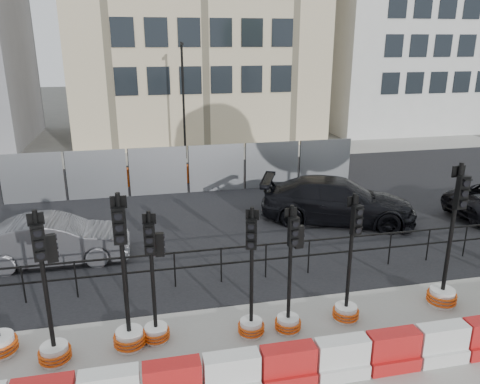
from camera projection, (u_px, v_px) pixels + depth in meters
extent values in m
plane|color=#51514C|center=(230.00, 307.00, 11.17)|extent=(120.00, 120.00, 0.00)
cube|color=black|center=(194.00, 208.00, 17.67)|extent=(40.00, 14.00, 0.03)
cube|color=gray|center=(175.00, 155.00, 26.03)|extent=(40.00, 4.00, 0.02)
cube|color=silver|center=(407.00, 11.00, 32.59)|extent=(12.00, 9.00, 16.00)
cylinder|color=black|center=(23.00, 285.00, 11.16)|extent=(0.04, 0.04, 1.00)
cylinder|color=black|center=(76.00, 280.00, 11.40)|extent=(0.04, 0.04, 1.00)
cylinder|color=black|center=(126.00, 275.00, 11.64)|extent=(0.04, 0.04, 1.00)
cylinder|color=black|center=(175.00, 270.00, 11.88)|extent=(0.04, 0.04, 1.00)
cylinder|color=black|center=(221.00, 266.00, 12.13)|extent=(0.04, 0.04, 1.00)
cylinder|color=black|center=(266.00, 261.00, 12.37)|extent=(0.04, 0.04, 1.00)
cylinder|color=black|center=(309.00, 257.00, 12.61)|extent=(0.04, 0.04, 1.00)
cylinder|color=black|center=(350.00, 253.00, 12.86)|extent=(0.04, 0.04, 1.00)
cylinder|color=black|center=(390.00, 249.00, 13.10)|extent=(0.04, 0.04, 1.00)
cylinder|color=black|center=(428.00, 245.00, 13.34)|extent=(0.04, 0.04, 1.00)
cylinder|color=black|center=(465.00, 241.00, 13.59)|extent=(0.04, 0.04, 1.00)
cube|color=black|center=(221.00, 249.00, 11.98)|extent=(18.00, 0.04, 0.04)
cube|color=black|center=(221.00, 264.00, 12.11)|extent=(18.00, 0.04, 0.04)
cube|color=#979A9F|center=(32.00, 178.00, 18.01)|extent=(2.30, 0.05, 2.00)
cylinder|color=black|center=(0.00, 180.00, 17.77)|extent=(0.05, 0.05, 2.00)
cube|color=#979A9F|center=(97.00, 175.00, 18.49)|extent=(2.30, 0.05, 2.00)
cylinder|color=black|center=(66.00, 177.00, 18.26)|extent=(0.05, 0.05, 2.00)
cube|color=#979A9F|center=(158.00, 171.00, 18.98)|extent=(2.30, 0.05, 2.00)
cylinder|color=black|center=(129.00, 173.00, 18.75)|extent=(0.05, 0.05, 2.00)
cube|color=#979A9F|center=(217.00, 168.00, 19.46)|extent=(2.30, 0.05, 2.00)
cylinder|color=black|center=(189.00, 170.00, 19.23)|extent=(0.05, 0.05, 2.00)
cube|color=#979A9F|center=(272.00, 165.00, 19.95)|extent=(2.30, 0.05, 2.00)
cylinder|color=black|center=(246.00, 167.00, 19.72)|extent=(0.05, 0.05, 2.00)
cube|color=#979A9F|center=(325.00, 162.00, 20.44)|extent=(2.30, 0.05, 2.00)
cylinder|color=black|center=(300.00, 163.00, 20.20)|extent=(0.05, 0.05, 2.00)
cube|color=#F45A10|center=(91.00, 180.00, 19.99)|extent=(1.00, 0.40, 0.80)
cube|color=#F45A10|center=(139.00, 177.00, 20.40)|extent=(1.00, 0.40, 0.80)
cube|color=#F45A10|center=(185.00, 174.00, 20.80)|extent=(1.00, 0.40, 0.80)
cube|color=#F45A10|center=(229.00, 172.00, 21.21)|extent=(1.00, 0.40, 0.80)
cylinder|color=black|center=(184.00, 102.00, 24.28)|extent=(0.12, 0.12, 6.00)
cube|color=black|center=(182.00, 44.00, 23.15)|extent=(0.12, 0.50, 0.12)
cube|color=red|center=(172.00, 375.00, 8.08)|extent=(1.00, 0.35, 0.50)
cube|color=white|center=(232.00, 367.00, 8.29)|extent=(1.00, 0.35, 0.50)
cube|color=red|center=(287.00, 377.00, 8.62)|extent=(1.00, 0.50, 0.30)
cube|color=red|center=(288.00, 359.00, 8.50)|extent=(1.00, 0.35, 0.50)
cube|color=white|center=(340.00, 369.00, 8.84)|extent=(1.00, 0.50, 0.30)
cube|color=white|center=(342.00, 351.00, 8.71)|extent=(1.00, 0.35, 0.50)
cube|color=red|center=(391.00, 361.00, 9.05)|extent=(1.00, 0.50, 0.30)
cube|color=red|center=(393.00, 344.00, 8.93)|extent=(1.00, 0.35, 0.50)
cube|color=white|center=(439.00, 354.00, 9.26)|extent=(1.00, 0.50, 0.30)
cube|color=white|center=(442.00, 337.00, 9.14)|extent=(1.00, 0.35, 0.50)
cylinder|color=white|center=(0.00, 345.00, 9.41)|extent=(0.58, 0.58, 0.43)
torus|color=#C8430A|center=(0.00, 349.00, 9.44)|extent=(0.70, 0.70, 0.05)
torus|color=#C8430A|center=(0.00, 345.00, 9.41)|extent=(0.70, 0.70, 0.05)
cylinder|color=white|center=(55.00, 354.00, 9.19)|extent=(0.53, 0.53, 0.39)
torus|color=#C8430A|center=(55.00, 357.00, 9.21)|extent=(0.63, 0.63, 0.05)
torus|color=#C8430A|center=(55.00, 354.00, 9.19)|extent=(0.63, 0.63, 0.05)
torus|color=#C8430A|center=(55.00, 351.00, 9.17)|extent=(0.63, 0.63, 0.05)
cylinder|color=black|center=(45.00, 283.00, 8.71)|extent=(0.09, 0.09, 2.92)
cube|color=black|center=(39.00, 243.00, 8.34)|extent=(0.26, 0.18, 0.68)
cylinder|color=black|center=(41.00, 255.00, 8.34)|extent=(0.15, 0.08, 0.15)
cylinder|color=black|center=(39.00, 244.00, 8.27)|extent=(0.15, 0.08, 0.15)
cylinder|color=black|center=(37.00, 233.00, 8.20)|extent=(0.15, 0.08, 0.15)
cube|color=black|center=(35.00, 219.00, 8.37)|extent=(0.29, 0.09, 0.23)
cube|color=black|center=(51.00, 248.00, 8.58)|extent=(0.22, 0.17, 0.54)
cylinder|color=white|center=(130.00, 339.00, 9.63)|extent=(0.55, 0.55, 0.41)
torus|color=#C8430A|center=(130.00, 342.00, 9.66)|extent=(0.67, 0.67, 0.05)
torus|color=#C8430A|center=(130.00, 339.00, 9.63)|extent=(0.67, 0.67, 0.05)
torus|color=#C8430A|center=(129.00, 336.00, 9.61)|extent=(0.67, 0.67, 0.05)
cylinder|color=black|center=(124.00, 267.00, 9.13)|extent=(0.09, 0.09, 3.07)
cube|color=black|center=(119.00, 226.00, 8.73)|extent=(0.25, 0.15, 0.72)
cylinder|color=black|center=(120.00, 239.00, 8.72)|extent=(0.16, 0.06, 0.15)
cylinder|color=black|center=(119.00, 228.00, 8.65)|extent=(0.16, 0.06, 0.15)
cylinder|color=black|center=(118.00, 216.00, 8.58)|extent=(0.16, 0.06, 0.15)
cube|color=black|center=(118.00, 202.00, 8.77)|extent=(0.31, 0.04, 0.25)
cylinder|color=white|center=(156.00, 333.00, 9.86)|extent=(0.48, 0.48, 0.35)
torus|color=#C8430A|center=(156.00, 336.00, 9.88)|extent=(0.58, 0.58, 0.04)
torus|color=#C8430A|center=(156.00, 333.00, 9.86)|extent=(0.58, 0.58, 0.04)
torus|color=#C8430A|center=(156.00, 331.00, 9.84)|extent=(0.58, 0.58, 0.04)
cylinder|color=black|center=(152.00, 273.00, 9.42)|extent=(0.08, 0.08, 2.66)
cube|color=black|center=(150.00, 239.00, 9.07)|extent=(0.22, 0.14, 0.62)
cylinder|color=black|center=(150.00, 250.00, 9.06)|extent=(0.14, 0.06, 0.13)
cylinder|color=black|center=(149.00, 240.00, 9.00)|extent=(0.14, 0.06, 0.13)
cylinder|color=black|center=(149.00, 231.00, 8.94)|extent=(0.14, 0.06, 0.13)
cube|color=black|center=(149.00, 219.00, 9.11)|extent=(0.27, 0.05, 0.21)
cube|color=black|center=(160.00, 245.00, 9.25)|extent=(0.19, 0.13, 0.49)
cylinder|color=white|center=(251.00, 328.00, 10.06)|extent=(0.48, 0.48, 0.36)
torus|color=#C8430A|center=(251.00, 330.00, 10.08)|extent=(0.58, 0.58, 0.04)
torus|color=#C8430A|center=(251.00, 328.00, 10.06)|extent=(0.58, 0.58, 0.04)
torus|color=#C8430A|center=(251.00, 325.00, 10.04)|extent=(0.58, 0.58, 0.04)
cylinder|color=black|center=(252.00, 268.00, 9.62)|extent=(0.08, 0.08, 2.67)
cube|color=black|center=(251.00, 234.00, 9.27)|extent=(0.24, 0.19, 0.62)
cylinder|color=black|center=(251.00, 245.00, 9.26)|extent=(0.14, 0.09, 0.13)
cylinder|color=black|center=(251.00, 236.00, 9.20)|extent=(0.14, 0.09, 0.13)
cylinder|color=black|center=(251.00, 227.00, 9.14)|extent=(0.14, 0.09, 0.13)
cube|color=black|center=(252.00, 215.00, 9.31)|extent=(0.26, 0.11, 0.21)
cylinder|color=white|center=(288.00, 324.00, 10.19)|extent=(0.48, 0.48, 0.35)
torus|color=#C8430A|center=(288.00, 327.00, 10.21)|extent=(0.58, 0.58, 0.04)
torus|color=#C8430A|center=(288.00, 324.00, 10.19)|extent=(0.58, 0.58, 0.04)
torus|color=#C8430A|center=(288.00, 321.00, 10.17)|extent=(0.58, 0.58, 0.04)
cylinder|color=black|center=(290.00, 265.00, 9.75)|extent=(0.08, 0.08, 2.66)
cube|color=black|center=(293.00, 232.00, 9.41)|extent=(0.22, 0.15, 0.62)
cylinder|color=black|center=(295.00, 242.00, 9.40)|extent=(0.14, 0.06, 0.13)
cylinder|color=black|center=(295.00, 233.00, 9.34)|extent=(0.14, 0.06, 0.13)
cylinder|color=black|center=(295.00, 224.00, 9.28)|extent=(0.14, 0.06, 0.13)
cube|color=black|center=(291.00, 213.00, 9.44)|extent=(0.27, 0.05, 0.21)
cube|color=black|center=(299.00, 237.00, 9.61)|extent=(0.19, 0.13, 0.49)
cylinder|color=white|center=(346.00, 313.00, 10.59)|extent=(0.50, 0.50, 0.37)
torus|color=#C8430A|center=(345.00, 316.00, 10.61)|extent=(0.60, 0.60, 0.05)
torus|color=#C8430A|center=(346.00, 313.00, 10.59)|extent=(0.60, 0.60, 0.05)
torus|color=#C8430A|center=(346.00, 310.00, 10.57)|extent=(0.60, 0.60, 0.05)
cylinder|color=black|center=(350.00, 254.00, 10.14)|extent=(0.08, 0.08, 2.76)
cube|color=black|center=(357.00, 220.00, 9.79)|extent=(0.24, 0.17, 0.64)
cylinder|color=black|center=(358.00, 230.00, 9.78)|extent=(0.14, 0.07, 0.14)
cylinder|color=black|center=(359.00, 221.00, 9.72)|extent=(0.14, 0.07, 0.14)
cylinder|color=black|center=(360.00, 212.00, 9.66)|extent=(0.14, 0.07, 0.14)
cube|color=black|center=(353.00, 201.00, 9.81)|extent=(0.28, 0.09, 0.22)
cylinder|color=white|center=(442.00, 297.00, 11.19)|extent=(0.58, 0.58, 0.43)
torus|color=#C8430A|center=(441.00, 300.00, 11.21)|extent=(0.70, 0.70, 0.05)
torus|color=#C8430A|center=(442.00, 297.00, 11.19)|extent=(0.70, 0.70, 0.05)
torus|color=#C8430A|center=(442.00, 294.00, 11.16)|extent=(0.70, 0.70, 0.05)
cylinder|color=black|center=(452.00, 231.00, 10.66)|extent=(0.10, 0.10, 3.21)
cube|color=black|center=(462.00, 192.00, 10.24)|extent=(0.27, 0.17, 0.75)
cylinder|color=black|center=(463.00, 204.00, 10.24)|extent=(0.16, 0.06, 0.16)
cylinder|color=black|center=(465.00, 194.00, 10.16)|extent=(0.16, 0.06, 0.16)
cylinder|color=black|center=(466.00, 183.00, 10.09)|extent=(0.16, 0.06, 0.16)
cube|color=black|center=(458.00, 171.00, 10.29)|extent=(0.32, 0.05, 0.26)
imported|color=#46474B|center=(55.00, 240.00, 13.24)|extent=(1.44, 4.11, 1.35)
imported|color=black|center=(337.00, 201.00, 16.24)|extent=(5.93, 6.82, 1.53)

